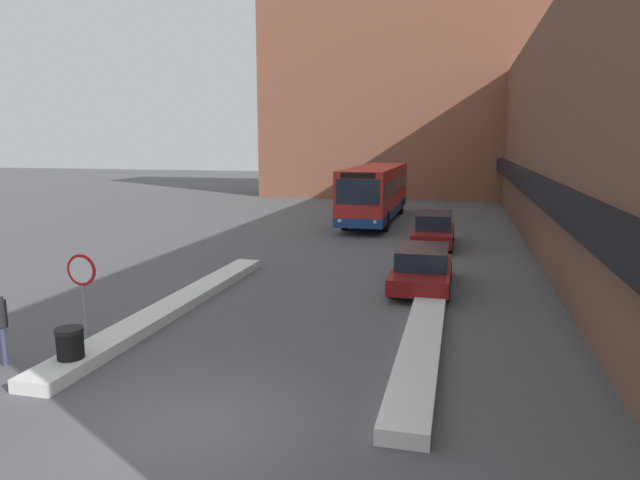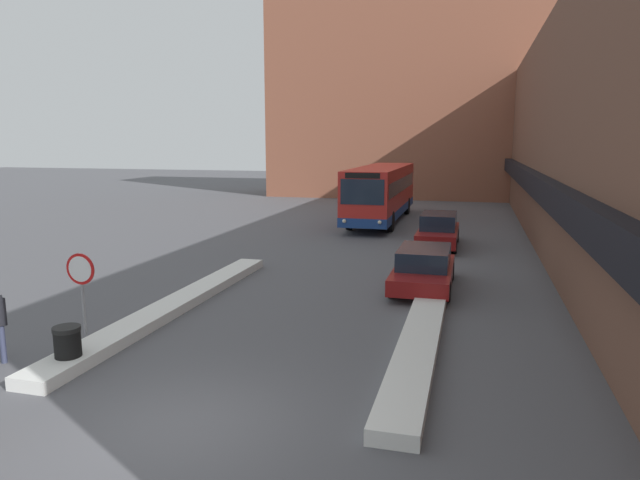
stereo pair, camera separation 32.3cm
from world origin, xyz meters
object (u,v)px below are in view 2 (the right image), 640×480
Objects in this scene: parked_car_front at (424,268)px; parked_car_middle at (438,230)px; stop_sign at (81,279)px; trash_bin at (68,348)px; city_bus at (381,192)px.

parked_car_middle is at bearing 90.00° from parked_car_front.
stop_sign is at bearing -115.89° from parked_car_middle.
parked_car_front is at bearing 52.75° from trash_bin.
parked_car_middle is 17.17m from stop_sign.
parked_car_front is 7.93m from parked_car_middle.
stop_sign is 1.97m from trash_bin.
parked_car_front is 11.24m from trash_bin.
trash_bin is at bearing -96.76° from city_bus.
parked_car_middle reaches higher than trash_bin.
parked_car_middle is 2.15× the size of stop_sign.
city_bus is 13.24× the size of trash_bin.
parked_car_front is 4.88× the size of trash_bin.
parked_car_front is 10.63m from stop_sign.
city_bus reaches higher than trash_bin.
parked_car_front is at bearing -90.00° from parked_car_middle.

